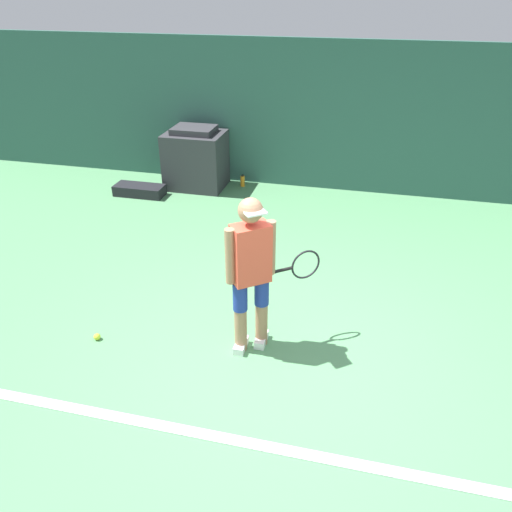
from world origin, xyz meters
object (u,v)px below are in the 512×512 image
at_px(tennis_ball, 97,337).
at_px(covered_chair, 196,159).
at_px(tennis_player, 252,270).
at_px(water_bottle, 243,181).
at_px(equipment_bag, 140,190).

xyz_separation_m(tennis_ball, covered_chair, (-0.43, 4.24, 0.46)).
height_order(tennis_player, water_bottle, tennis_player).
bearing_deg(covered_chair, tennis_player, -63.46).
bearing_deg(water_bottle, equipment_bag, -152.95).
distance_m(tennis_player, equipment_bag, 4.42).
height_order(tennis_ball, covered_chair, covered_chair).
bearing_deg(tennis_player, equipment_bag, 92.06).
bearing_deg(tennis_ball, covered_chair, 95.84).
relative_size(tennis_ball, covered_chair, 0.07).
distance_m(covered_chair, water_bottle, 0.89).
xyz_separation_m(tennis_player, covered_chair, (-1.98, 3.96, -0.38)).
distance_m(equipment_bag, water_bottle, 1.76).
bearing_deg(tennis_ball, water_bottle, 85.68).
height_order(tennis_player, tennis_ball, tennis_player).
bearing_deg(equipment_bag, tennis_player, -50.34).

